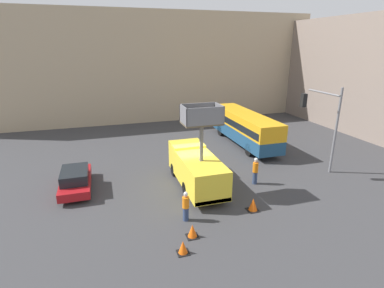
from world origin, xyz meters
The scene contains 11 objects.
ground_plane centered at (0.00, 0.00, 0.00)m, with size 120.00×120.00×0.00m, color #38383A.
building_backdrop_far centered at (0.00, 22.85, 6.59)m, with size 44.00×10.00×13.17m.
utility_truck centered at (0.08, -0.92, 1.48)m, with size 2.35×6.54×5.84m.
city_bus centered at (7.43, 6.70, 1.81)m, with size 2.50×10.48×3.04m.
traffic_light_pole centered at (9.53, -1.55, 4.31)m, with size 3.31×3.06×6.42m.
road_worker_near_truck centered at (-1.74, -4.70, 0.87)m, with size 0.38×0.38×1.75m.
road_worker_directing centered at (4.13, -1.69, 0.97)m, with size 0.38×0.38×1.93m.
traffic_cone_near_truck centered at (-2.63, -7.32, 0.30)m, with size 0.57×0.57×0.65m.
traffic_cone_mid_road centered at (-1.84, -6.25, 0.33)m, with size 0.61×0.61×0.70m.
traffic_cone_far_side centered at (2.31, -4.86, 0.36)m, with size 0.67×0.67×0.77m.
parked_car_curbside centered at (-7.74, 1.01, 0.75)m, with size 1.89×4.70×1.49m.
Camera 1 is at (-5.66, -18.60, 9.25)m, focal length 28.00 mm.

